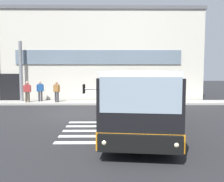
# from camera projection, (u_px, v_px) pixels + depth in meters

# --- Properties ---
(ground_plane) EXTENTS (80.00, 90.00, 0.02)m
(ground_plane) POSITION_uv_depth(u_px,v_px,m) (79.00, 114.00, 15.30)
(ground_plane) COLOR #232326
(ground_plane) RESTS_ON ground
(bay_paint_stripes) EXTENTS (4.40, 3.96, 0.01)m
(bay_paint_stripes) POSITION_uv_depth(u_px,v_px,m) (111.00, 131.00, 11.14)
(bay_paint_stripes) COLOR silver
(bay_paint_stripes) RESTS_ON ground
(terminal_building) EXTENTS (21.81, 13.80, 8.10)m
(terminal_building) POSITION_uv_depth(u_px,v_px,m) (85.00, 57.00, 26.49)
(terminal_building) COLOR beige
(terminal_building) RESTS_ON ground
(boarding_curb) EXTENTS (24.01, 2.00, 0.15)m
(boarding_curb) POSITION_uv_depth(u_px,v_px,m) (86.00, 103.00, 20.07)
(boarding_curb) COLOR #9E9B93
(boarding_curb) RESTS_ON ground
(entry_support_column) EXTENTS (0.28, 0.28, 4.92)m
(entry_support_column) POSITION_uv_depth(u_px,v_px,m) (21.00, 71.00, 20.39)
(entry_support_column) COLOR slate
(entry_support_column) RESTS_ON boarding_curb
(bus_main_foreground) EXTENTS (4.28, 11.33, 2.70)m
(bus_main_foreground) POSITION_uv_depth(u_px,v_px,m) (140.00, 98.00, 12.50)
(bus_main_foreground) COLOR black
(bus_main_foreground) RESTS_ON ground
(passenger_near_column) EXTENTS (0.57, 0.31, 1.68)m
(passenger_near_column) POSITION_uv_depth(u_px,v_px,m) (27.00, 91.00, 19.58)
(passenger_near_column) COLOR #4C4233
(passenger_near_column) RESTS_ON boarding_curb
(passenger_by_doorway) EXTENTS (0.51, 0.39, 1.68)m
(passenger_by_doorway) POSITION_uv_depth(u_px,v_px,m) (40.00, 90.00, 20.22)
(passenger_by_doorway) COLOR #2D2D33
(passenger_by_doorway) RESTS_ON boarding_curb
(passenger_at_curb_edge) EXTENTS (0.57, 0.31, 1.68)m
(passenger_at_curb_edge) POSITION_uv_depth(u_px,v_px,m) (57.00, 91.00, 19.70)
(passenger_at_curb_edge) COLOR #2D2D33
(passenger_at_curb_edge) RESTS_ON boarding_curb
(safety_bollard_yellow) EXTENTS (0.18, 0.18, 0.90)m
(safety_bollard_yellow) POSITION_uv_depth(u_px,v_px,m) (129.00, 100.00, 18.88)
(safety_bollard_yellow) COLOR yellow
(safety_bollard_yellow) RESTS_ON ground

